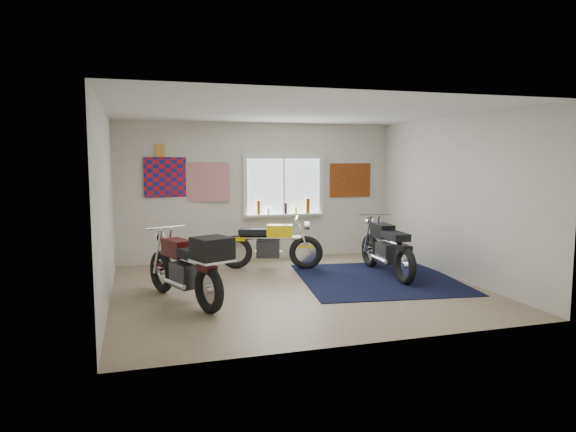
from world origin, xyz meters
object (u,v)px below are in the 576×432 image
object	(u,v)px
navy_rug	(378,279)
black_chrome_bike	(387,249)
maroon_tourer	(189,267)
yellow_triumph	(270,246)

from	to	relation	value
navy_rug	black_chrome_bike	size ratio (longest dim) A/B	1.30
navy_rug	maroon_tourer	bearing A→B (deg)	-169.23
yellow_triumph	black_chrome_bike	distance (m)	2.08
yellow_triumph	maroon_tourer	size ratio (longest dim) A/B	0.94
navy_rug	maroon_tourer	size ratio (longest dim) A/B	1.34
navy_rug	black_chrome_bike	world-z (taller)	black_chrome_bike
black_chrome_bike	maroon_tourer	distance (m)	3.54
navy_rug	yellow_triumph	xyz separation A→B (m)	(-1.50, 1.32, 0.41)
navy_rug	black_chrome_bike	distance (m)	0.58
navy_rug	yellow_triumph	distance (m)	2.04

